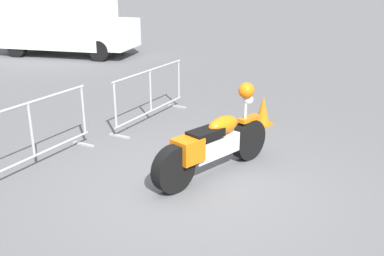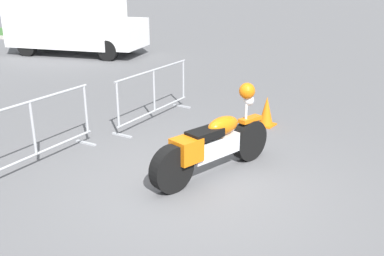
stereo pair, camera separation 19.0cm
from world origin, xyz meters
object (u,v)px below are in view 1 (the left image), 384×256
object	(u,v)px
motorcycle	(214,143)
traffic_cone	(263,111)
crowd_barrier_far	(150,94)
delivery_van	(62,21)
crowd_barrier_near	(32,134)

from	to	relation	value
motorcycle	traffic_cone	world-z (taller)	motorcycle
crowd_barrier_far	delivery_van	world-z (taller)	delivery_van
motorcycle	traffic_cone	size ratio (longest dim) A/B	3.86
crowd_barrier_far	delivery_van	distance (m)	8.72
motorcycle	traffic_cone	distance (m)	2.51
crowd_barrier_near	crowd_barrier_far	world-z (taller)	same
motorcycle	crowd_barrier_far	size ratio (longest dim) A/B	0.95
delivery_van	motorcycle	bearing A→B (deg)	-48.82
crowd_barrier_near	delivery_van	distance (m)	10.36
motorcycle	crowd_barrier_far	xyz separation A→B (m)	(1.41, 2.39, 0.06)
crowd_barrier_far	delivery_van	size ratio (longest dim) A/B	0.45
crowd_barrier_near	motorcycle	bearing A→B (deg)	-59.55
delivery_van	traffic_cone	distance (m)	10.18
motorcycle	delivery_van	size ratio (longest dim) A/B	0.42
delivery_van	crowd_barrier_far	bearing A→B (deg)	-48.34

